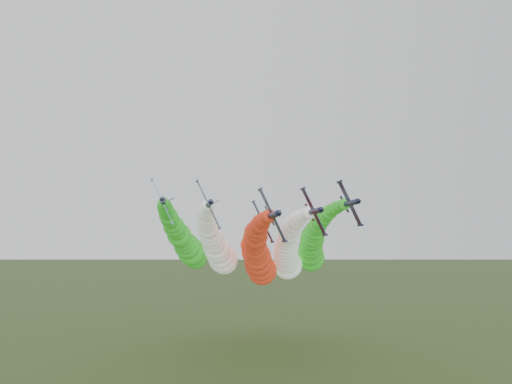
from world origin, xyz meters
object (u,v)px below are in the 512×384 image
at_px(jet_outer_left, 185,243).
at_px(jet_trail, 254,254).
at_px(jet_lead, 259,256).
at_px(jet_inner_left, 217,247).
at_px(jet_inner_right, 287,252).
at_px(jet_outer_right, 313,245).

height_order(jet_outer_left, jet_trail, jet_outer_left).
distance_m(jet_lead, jet_inner_left, 14.55).
height_order(jet_lead, jet_inner_right, jet_inner_right).
xyz_separation_m(jet_lead, jet_inner_right, (10.00, 9.38, 1.15)).
bearing_deg(jet_outer_left, jet_inner_right, -14.86).
xyz_separation_m(jet_inner_left, jet_trail, (12.90, 14.43, -2.29)).
relative_size(jet_lead, jet_trail, 1.00).
distance_m(jet_inner_left, jet_trail, 19.49).
distance_m(jet_lead, jet_outer_right, 24.02).
bearing_deg(jet_inner_right, jet_outer_right, 29.13).
bearing_deg(jet_lead, jet_trail, 84.26).
distance_m(jet_lead, jet_trail, 24.35).
xyz_separation_m(jet_lead, jet_inner_left, (-10.47, 9.80, 2.45)).
distance_m(jet_inner_left, jet_outer_right, 29.80).
xyz_separation_m(jet_lead, jet_trail, (2.43, 24.23, 0.16)).
bearing_deg(jet_inner_right, jet_inner_left, 178.83).
bearing_deg(jet_outer_left, jet_outer_right, -4.19).
xyz_separation_m(jet_outer_right, jet_trail, (-16.54, 9.84, -3.00)).
distance_m(jet_inner_left, jet_outer_left, 11.76).
height_order(jet_inner_left, jet_outer_left, jet_outer_left).
distance_m(jet_outer_right, jet_trail, 19.48).
distance_m(jet_lead, jet_outer_left, 26.28).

